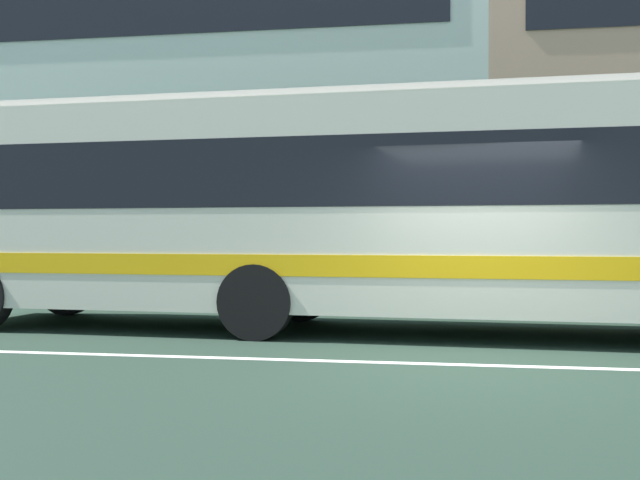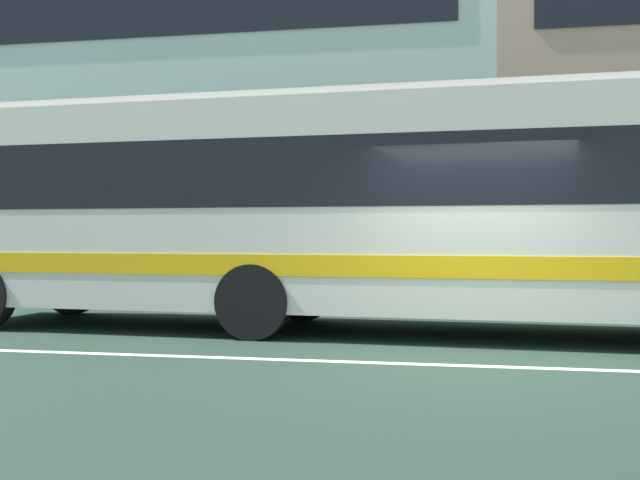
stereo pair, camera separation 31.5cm
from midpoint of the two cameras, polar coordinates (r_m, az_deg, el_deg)
name	(u,v)px [view 2 (the right image)]	position (r m, az deg, el deg)	size (l,w,h in m)	color
ground_plane	(467,366)	(8.72, 11.44, -8.79)	(160.00, 160.00, 0.00)	#213228
lane_centre_line	(467,366)	(8.72, 11.44, -8.76)	(60.00, 0.16, 0.01)	silver
hedge_row_far	(282,284)	(15.88, -2.18, -3.14)	(13.85, 1.10, 0.80)	#205E1E
apartment_block_left	(134,66)	(25.56, -12.72, 11.97)	(21.48, 8.63, 13.00)	silver
transit_bus	(330,204)	(11.49, 1.49, 2.58)	(11.98, 3.27, 3.31)	beige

